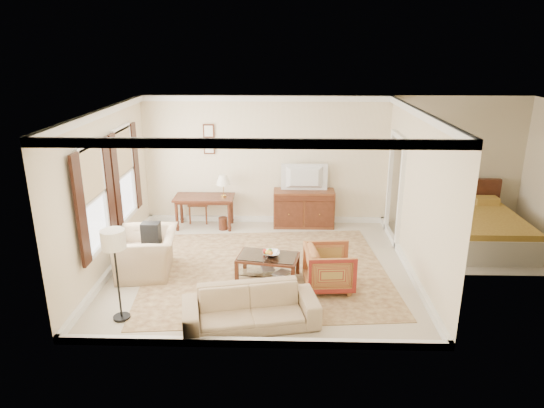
{
  "coord_description": "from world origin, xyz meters",
  "views": [
    {
      "loc": [
        0.43,
        -8.16,
        3.97
      ],
      "look_at": [
        0.2,
        0.3,
        1.15
      ],
      "focal_mm": 32.0,
      "sensor_mm": 36.0,
      "label": 1
    }
  ],
  "objects_px": {
    "writing_desk": "(204,201)",
    "striped_armchair": "(329,266)",
    "sideboard": "(304,208)",
    "tv": "(305,169)",
    "club_armchair": "(147,246)",
    "sofa": "(250,302)",
    "coffee_table": "(268,261)"
  },
  "relations": [
    {
      "from": "writing_desk",
      "to": "club_armchair",
      "type": "xyz_separation_m",
      "value": [
        -0.66,
        -2.31,
        -0.1
      ]
    },
    {
      "from": "writing_desk",
      "to": "tv",
      "type": "bearing_deg",
      "value": 3.07
    },
    {
      "from": "sofa",
      "to": "coffee_table",
      "type": "bearing_deg",
      "value": 70.6
    },
    {
      "from": "striped_armchair",
      "to": "club_armchair",
      "type": "relative_size",
      "value": 0.69
    },
    {
      "from": "sofa",
      "to": "striped_armchair",
      "type": "bearing_deg",
      "value": 31.61
    },
    {
      "from": "striped_armchair",
      "to": "club_armchair",
      "type": "xyz_separation_m",
      "value": [
        -3.22,
        0.5,
        0.11
      ]
    },
    {
      "from": "sideboard",
      "to": "tv",
      "type": "relative_size",
      "value": 1.38
    },
    {
      "from": "coffee_table",
      "to": "striped_armchair",
      "type": "height_order",
      "value": "striped_armchair"
    },
    {
      "from": "club_armchair",
      "to": "sofa",
      "type": "relative_size",
      "value": 0.6
    },
    {
      "from": "club_armchair",
      "to": "striped_armchair",
      "type": "bearing_deg",
      "value": 73.95
    },
    {
      "from": "tv",
      "to": "sideboard",
      "type": "bearing_deg",
      "value": -90.0
    },
    {
      "from": "striped_armchair",
      "to": "sofa",
      "type": "bearing_deg",
      "value": 128.93
    },
    {
      "from": "writing_desk",
      "to": "striped_armchair",
      "type": "xyz_separation_m",
      "value": [
        2.56,
        -2.82,
        -0.2
      ]
    },
    {
      "from": "sideboard",
      "to": "coffee_table",
      "type": "height_order",
      "value": "sideboard"
    },
    {
      "from": "striped_armchair",
      "to": "tv",
      "type": "bearing_deg",
      "value": 2.03
    },
    {
      "from": "tv",
      "to": "coffee_table",
      "type": "distance_m",
      "value": 2.89
    },
    {
      "from": "coffee_table",
      "to": "tv",
      "type": "bearing_deg",
      "value": 74.67
    },
    {
      "from": "sofa",
      "to": "sideboard",
      "type": "bearing_deg",
      "value": 65.75
    },
    {
      "from": "sideboard",
      "to": "striped_armchair",
      "type": "xyz_separation_m",
      "value": [
        0.33,
        -2.96,
        -0.01
      ]
    },
    {
      "from": "sideboard",
      "to": "sofa",
      "type": "bearing_deg",
      "value": -102.54
    },
    {
      "from": "tv",
      "to": "striped_armchair",
      "type": "height_order",
      "value": "tv"
    },
    {
      "from": "sideboard",
      "to": "striped_armchair",
      "type": "height_order",
      "value": "sideboard"
    },
    {
      "from": "writing_desk",
      "to": "coffee_table",
      "type": "relative_size",
      "value": 1.16
    },
    {
      "from": "coffee_table",
      "to": "sofa",
      "type": "xyz_separation_m",
      "value": [
        -0.2,
        -1.5,
        0.05
      ]
    },
    {
      "from": "sideboard",
      "to": "tv",
      "type": "xyz_separation_m",
      "value": [
        0.0,
        -0.02,
        0.91
      ]
    },
    {
      "from": "sideboard",
      "to": "sofa",
      "type": "xyz_separation_m",
      "value": [
        -0.92,
        -4.14,
        -0.03
      ]
    },
    {
      "from": "tv",
      "to": "sofa",
      "type": "bearing_deg",
      "value": 77.4
    },
    {
      "from": "sideboard",
      "to": "club_armchair",
      "type": "bearing_deg",
      "value": -139.72
    },
    {
      "from": "tv",
      "to": "striped_armchair",
      "type": "relative_size",
      "value": 1.21
    },
    {
      "from": "striped_armchair",
      "to": "sofa",
      "type": "relative_size",
      "value": 0.41
    },
    {
      "from": "writing_desk",
      "to": "tv",
      "type": "relative_size",
      "value": 1.35
    },
    {
      "from": "tv",
      "to": "striped_armchair",
      "type": "xyz_separation_m",
      "value": [
        0.33,
        -2.94,
        -0.92
      ]
    }
  ]
}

